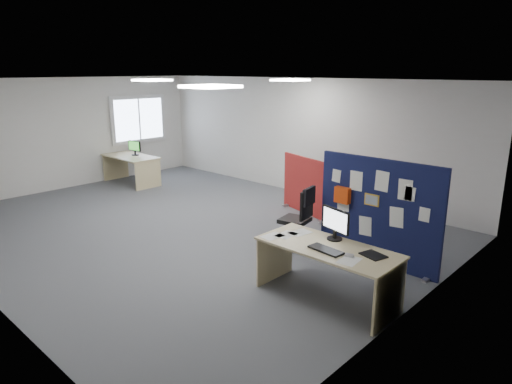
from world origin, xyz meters
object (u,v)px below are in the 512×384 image
Objects in this scene: navy_divider at (377,212)px; monitor_second at (135,147)px; red_divider at (307,187)px; office_chair at (301,214)px; main_desk at (329,258)px; second_desk at (132,162)px; monitor_main at (335,223)px.

navy_divider is 7.13m from monitor_second.
red_divider is 1.46× the size of office_chair.
navy_divider is at bearing 94.80° from main_desk.
monitor_main is at bearing -11.57° from second_desk.
monitor_main reaches higher than office_chair.
main_desk is at bearing -32.32° from red_divider.
main_desk is 0.46m from monitor_main.
monitor_main reaches higher than second_desk.
red_divider is (-2.39, 2.70, 0.01)m from main_desk.
red_divider is at bearing 131.49° from main_desk.
office_chair is (-1.33, 1.13, 0.03)m from main_desk.
monitor_main reaches higher than main_desk.
red_divider is (-2.27, 1.29, -0.25)m from navy_divider.
monitor_main is (0.04, -1.19, 0.15)m from navy_divider.
navy_divider reaches higher than second_desk.
second_desk is at bearing 177.77° from navy_divider.
second_desk is at bearing 166.92° from main_desk.
navy_divider is 1.91× the size of office_chair.
monitor_main is at bearing -47.09° from office_chair.
red_divider reaches higher than main_desk.
office_chair is at bearing 158.82° from monitor_main.
monitor_main reaches higher than monitor_second.
monitor_second is (0.02, 0.09, 0.39)m from second_desk.
monitor_second reaches higher than office_chair.
main_desk is at bearing -85.20° from navy_divider.
monitor_second is (-7.12, 0.37, 0.12)m from navy_divider.
navy_divider is at bearing -12.15° from monitor_second.
office_chair is (5.91, -0.65, -0.35)m from monitor_second.
monitor_second reaches higher than main_desk.
navy_divider is at bearing -2.23° from second_desk.
monitor_main is 7.35m from second_desk.
office_chair is at bearing -15.46° from monitor_second.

